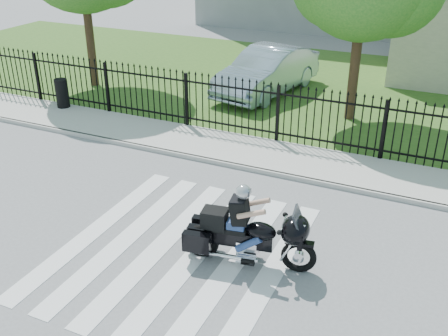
% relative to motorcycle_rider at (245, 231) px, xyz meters
% --- Properties ---
extents(ground, '(120.00, 120.00, 0.00)m').
position_rel_motorcycle_rider_xyz_m(ground, '(-1.39, -0.21, -0.72)').
color(ground, slate).
rests_on(ground, ground).
extents(crosswalk, '(5.00, 5.50, 0.01)m').
position_rel_motorcycle_rider_xyz_m(crosswalk, '(-1.39, -0.21, -0.71)').
color(crosswalk, silver).
rests_on(crosswalk, ground).
extents(sidewalk, '(40.00, 2.00, 0.12)m').
position_rel_motorcycle_rider_xyz_m(sidewalk, '(-1.39, 4.79, -0.66)').
color(sidewalk, '#ADAAA3').
rests_on(sidewalk, ground).
extents(curb, '(40.00, 0.12, 0.12)m').
position_rel_motorcycle_rider_xyz_m(curb, '(-1.39, 3.79, -0.66)').
color(curb, '#ADAAA3').
rests_on(curb, ground).
extents(grass_strip, '(40.00, 12.00, 0.02)m').
position_rel_motorcycle_rider_xyz_m(grass_strip, '(-1.39, 11.79, -0.71)').
color(grass_strip, '#2F551D').
rests_on(grass_strip, ground).
extents(iron_fence, '(26.00, 0.04, 1.80)m').
position_rel_motorcycle_rider_xyz_m(iron_fence, '(-1.39, 5.79, 0.19)').
color(iron_fence, black).
rests_on(iron_fence, ground).
extents(motorcycle_rider, '(2.64, 1.12, 1.75)m').
position_rel_motorcycle_rider_xyz_m(motorcycle_rider, '(0.00, 0.00, 0.00)').
color(motorcycle_rider, black).
rests_on(motorcycle_rider, ground).
extents(parked_car, '(2.69, 5.36, 1.69)m').
position_rel_motorcycle_rider_xyz_m(parked_car, '(-3.33, 10.17, 0.15)').
color(parked_car, '#9FB2C8').
rests_on(parked_car, grass_strip).
extents(litter_bin, '(0.47, 0.47, 0.98)m').
position_rel_motorcycle_rider_xyz_m(litter_bin, '(-9.09, 5.49, -0.11)').
color(litter_bin, black).
rests_on(litter_bin, sidewalk).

